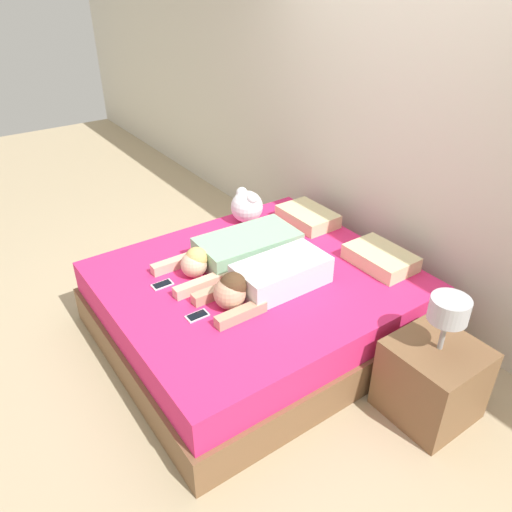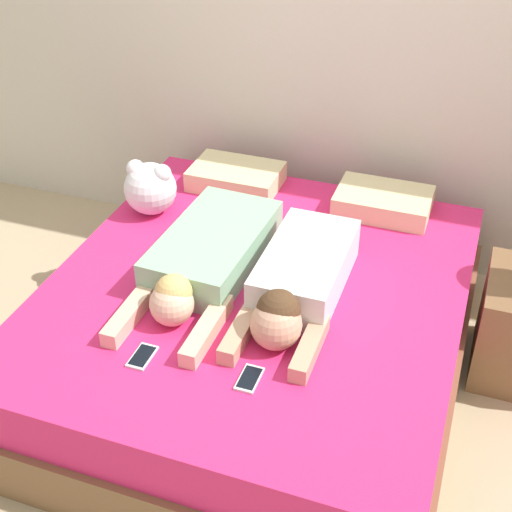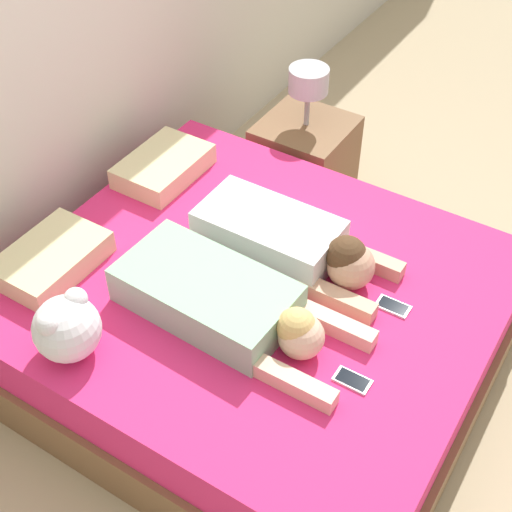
% 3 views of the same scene
% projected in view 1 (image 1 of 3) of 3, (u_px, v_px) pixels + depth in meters
% --- Properties ---
extents(ground_plane, '(12.00, 12.00, 0.00)m').
position_uv_depth(ground_plane, '(256.00, 331.00, 3.69)').
color(ground_plane, tan).
extents(wall_back, '(12.00, 0.06, 2.60)m').
position_uv_depth(wall_back, '(388.00, 131.00, 3.58)').
color(wall_back, beige).
rests_on(wall_back, ground_plane).
extents(bed, '(1.82, 2.03, 0.50)m').
position_uv_depth(bed, '(256.00, 304.00, 3.56)').
color(bed, brown).
rests_on(bed, ground_plane).
extents(pillow_head_left, '(0.47, 0.32, 0.11)m').
position_uv_depth(pillow_head_left, '(308.00, 216.00, 4.07)').
color(pillow_head_left, beige).
rests_on(pillow_head_left, bed).
extents(pillow_head_right, '(0.47, 0.32, 0.11)m').
position_uv_depth(pillow_head_right, '(381.00, 258.00, 3.51)').
color(pillow_head_right, beige).
rests_on(pillow_head_right, bed).
extents(person_left, '(0.42, 1.04, 0.21)m').
position_uv_depth(person_left, '(236.00, 250.00, 3.54)').
color(person_left, '#8CBF99').
rests_on(person_left, bed).
extents(person_right, '(0.35, 0.90, 0.23)m').
position_uv_depth(person_right, '(267.00, 279.00, 3.20)').
color(person_right, silver).
rests_on(person_right, bed).
extents(cell_phone_left, '(0.07, 0.14, 0.01)m').
position_uv_depth(cell_phone_left, '(162.00, 285.00, 3.31)').
color(cell_phone_left, silver).
rests_on(cell_phone_left, bed).
extents(cell_phone_right, '(0.07, 0.14, 0.01)m').
position_uv_depth(cell_phone_right, '(197.00, 316.00, 3.03)').
color(cell_phone_right, silver).
rests_on(cell_phone_right, bed).
extents(plush_toy, '(0.26, 0.26, 0.27)m').
position_uv_depth(plush_toy, '(247.00, 206.00, 4.04)').
color(plush_toy, white).
rests_on(plush_toy, bed).
extents(nightstand, '(0.49, 0.49, 0.83)m').
position_uv_depth(nightstand, '(432.00, 376.00, 2.91)').
color(nightstand, brown).
rests_on(nightstand, ground_plane).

